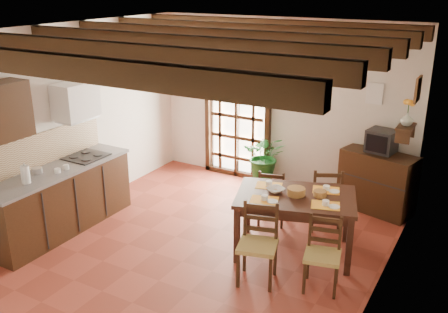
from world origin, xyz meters
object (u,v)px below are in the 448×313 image
Objects in this scene: chair_far_left at (272,206)px; dining_table at (296,203)px; chair_near_right at (322,267)px; pendant_lamp at (304,94)px; sideboard at (377,182)px; potted_plant at (265,156)px; kitchen_counter at (61,199)px; chair_near_left at (257,258)px; chair_far_right at (324,209)px; crt_tv at (382,141)px.

dining_table is at bearing 119.19° from chair_far_left.
pendant_lamp is (-0.58, 0.71, 1.81)m from chair_near_right.
potted_plant reaches higher than sideboard.
kitchen_counter is 2.96m from chair_near_left.
chair_far_right is (0.12, 0.83, -0.41)m from dining_table.
sideboard is (1.20, 1.18, 0.20)m from chair_far_left.
chair_near_left is 2.10× the size of crt_tv.
chair_far_left is at bearing 33.54° from kitchen_counter.
potted_plant reaches higher than chair_near_right.
kitchen_counter is at bearing -179.12° from dining_table.
chair_far_right is at bearing 63.83° from dining_table.
kitchen_counter is 2.07× the size of sideboard.
chair_far_right is at bearing -102.53° from sideboard.
pendant_lamp is (3.07, 1.14, 1.60)m from kitchen_counter.
chair_near_right reaches higher than dining_table.
chair_far_right is at bearing -176.94° from chair_far_left.
kitchen_counter reaches higher than dining_table.
sideboard is at bearing 37.48° from kitchen_counter.
chair_near_left reaches higher than dining_table.
kitchen_counter is 2.66× the size of pendant_lamp.
pendant_lamp is at bearing -99.83° from crt_tv.
chair_near_left is 1.12× the size of chair_far_left.
chair_far_right is 1.94m from pendant_lamp.
chair_far_right reaches higher than chair_near_right.
potted_plant reaches higher than chair_far_left.
chair_far_left is at bearing -125.37° from crt_tv.
chair_far_right is 1.08m from sideboard.
kitchen_counter is at bearing -127.67° from sideboard.
kitchen_counter is at bearing 18.81° from chair_far_left.
dining_table is 0.84× the size of potted_plant.
pendant_lamp is (1.24, -1.64, 1.51)m from potted_plant.
potted_plant is at bearing 56.59° from kitchen_counter.
potted_plant is (-1.24, 1.74, -0.13)m from dining_table.
sideboard is at bearing -150.23° from chair_far_left.
chair_near_left is at bearing 93.20° from chair_far_left.
pendant_lamp reaches higher than crt_tv.
crt_tv is at bearing 75.82° from chair_near_right.
chair_far_left is (2.49, 1.65, -0.21)m from kitchen_counter.
potted_plant is (1.83, 2.78, 0.10)m from kitchen_counter.
chair_near_right is 1.02× the size of chair_far_left.
potted_plant is at bearing 107.60° from dining_table.
chair_near_right is 0.92× the size of chair_far_right.
chair_far_left is at bearing 139.07° from pendant_lamp.
sideboard is (0.73, 2.61, 0.17)m from chair_near_left.
pendant_lamp is at bearing -52.90° from potted_plant.
potted_plant is 2.38× the size of pendant_lamp.
pendant_lamp reaches higher than kitchen_counter.
chair_near_right is at bearing -75.86° from sideboard.
chair_near_right is (0.70, 0.23, -0.03)m from chair_near_left.
kitchen_counter is 4.68m from crt_tv.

